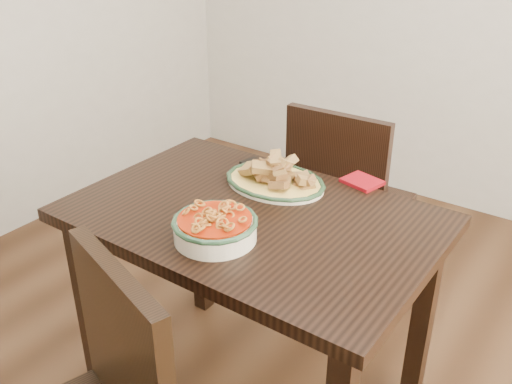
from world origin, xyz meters
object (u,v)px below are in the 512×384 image
Objects in this scene: chair_far at (344,197)px; noodle_bowl at (215,225)px; fish_plate at (275,173)px; dining_table at (252,244)px; smartphone at (259,166)px.

chair_far is 0.92m from noodle_bowl.
chair_far reaches higher than fish_plate.
fish_plate reaches higher than dining_table.
dining_table is 3.19× the size of fish_plate.
noodle_bowl reaches higher than dining_table.
fish_plate is at bearing 86.42° from chair_far.
noodle_bowl is 0.49m from smartphone.
fish_plate is 2.54× the size of smartphone.
smartphone is at bearing 69.57° from chair_far.
smartphone is (-0.14, -0.41, 0.26)m from chair_far.
smartphone is (-0.17, 0.28, 0.12)m from dining_table.
dining_table is 0.70m from chair_far.
chair_far is at bearing 88.07° from fish_plate.
dining_table is 8.11× the size of smartphone.
noodle_bowl reaches higher than smartphone.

